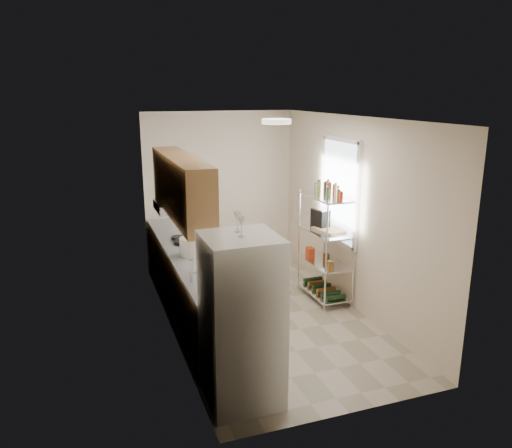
{
  "coord_description": "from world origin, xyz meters",
  "views": [
    {
      "loc": [
        -2.17,
        -5.71,
        2.91
      ],
      "look_at": [
        -0.05,
        0.25,
        1.22
      ],
      "focal_mm": 35.0,
      "sensor_mm": 36.0,
      "label": 1
    }
  ],
  "objects_px": {
    "frying_pan_large": "(184,242)",
    "espresso_machine": "(320,218)",
    "rice_cooker": "(191,247)",
    "cutting_board": "(330,230)",
    "refrigerator": "(241,321)"
  },
  "relations": [
    {
      "from": "frying_pan_large",
      "to": "refrigerator",
      "type": "bearing_deg",
      "value": -87.07
    },
    {
      "from": "refrigerator",
      "to": "cutting_board",
      "type": "distance_m",
      "value": 2.73
    },
    {
      "from": "cutting_board",
      "to": "frying_pan_large",
      "type": "bearing_deg",
      "value": 167.59
    },
    {
      "from": "rice_cooker",
      "to": "frying_pan_large",
      "type": "xyz_separation_m",
      "value": [
        0.01,
        0.53,
        -0.09
      ]
    },
    {
      "from": "frying_pan_large",
      "to": "espresso_machine",
      "type": "bearing_deg",
      "value": -6.03
    },
    {
      "from": "frying_pan_large",
      "to": "cutting_board",
      "type": "height_order",
      "value": "cutting_board"
    },
    {
      "from": "rice_cooker",
      "to": "cutting_board",
      "type": "bearing_deg",
      "value": 2.57
    },
    {
      "from": "refrigerator",
      "to": "espresso_machine",
      "type": "height_order",
      "value": "refrigerator"
    },
    {
      "from": "espresso_machine",
      "to": "frying_pan_large",
      "type": "bearing_deg",
      "value": 157.53
    },
    {
      "from": "cutting_board",
      "to": "espresso_machine",
      "type": "relative_size",
      "value": 1.53
    },
    {
      "from": "rice_cooker",
      "to": "cutting_board",
      "type": "height_order",
      "value": "rice_cooker"
    },
    {
      "from": "refrigerator",
      "to": "espresso_machine",
      "type": "distance_m",
      "value": 2.84
    },
    {
      "from": "cutting_board",
      "to": "rice_cooker",
      "type": "bearing_deg",
      "value": -177.43
    },
    {
      "from": "refrigerator",
      "to": "cutting_board",
      "type": "relative_size",
      "value": 3.77
    },
    {
      "from": "frying_pan_large",
      "to": "espresso_machine",
      "type": "relative_size",
      "value": 0.93
    }
  ]
}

